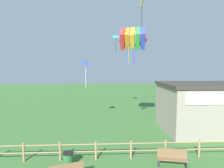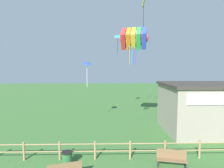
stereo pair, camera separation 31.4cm
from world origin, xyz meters
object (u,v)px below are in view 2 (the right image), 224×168
object	(u,v)px
seaside_building	(215,107)
kite_cyan_delta	(117,37)
kite_yellow_diamond	(144,9)
kite_rainbow_parafoil	(134,39)
trash_bin	(67,159)
kite_blue_delta	(87,64)
park_bench_by_building	(171,158)

from	to	relation	value
seaside_building	kite_cyan_delta	world-z (taller)	kite_cyan_delta
seaside_building	kite_yellow_diamond	size ratio (longest dim) A/B	2.71
seaside_building	kite_cyan_delta	size ratio (longest dim) A/B	4.11
seaside_building	kite_rainbow_parafoil	size ratio (longest dim) A/B	2.74
trash_bin	kite_yellow_diamond	xyz separation A→B (m)	(6.15, 8.99, 11.44)
trash_bin	kite_rainbow_parafoil	bearing A→B (deg)	52.81
kite_yellow_diamond	kite_blue_delta	world-z (taller)	kite_yellow_diamond
seaside_building	kite_cyan_delta	xyz separation A→B (m)	(-8.56, 5.64, 7.17)
park_bench_by_building	trash_bin	world-z (taller)	park_bench_by_building
kite_yellow_diamond	trash_bin	bearing A→B (deg)	-124.36
kite_cyan_delta	kite_yellow_diamond	xyz separation A→B (m)	(2.61, -2.11, 2.50)
park_bench_by_building	kite_yellow_diamond	size ratio (longest dim) A/B	0.51
seaside_building	trash_bin	world-z (taller)	seaside_building
kite_rainbow_parafoil	kite_cyan_delta	bearing A→B (deg)	104.43
trash_bin	kite_cyan_delta	size ratio (longest dim) A/B	0.38
kite_yellow_diamond	kite_cyan_delta	bearing A→B (deg)	141.09
park_bench_by_building	trash_bin	size ratio (longest dim) A/B	2.04
kite_cyan_delta	kite_yellow_diamond	size ratio (longest dim) A/B	0.66
seaside_building	trash_bin	distance (m)	13.39
kite_blue_delta	seaside_building	bearing A→B (deg)	-9.55
trash_bin	kite_blue_delta	distance (m)	9.38
kite_rainbow_parafoil	kite_cyan_delta	world-z (taller)	kite_cyan_delta
kite_rainbow_parafoil	seaside_building	bearing A→B (deg)	-6.48
trash_bin	seaside_building	bearing A→B (deg)	24.29
park_bench_by_building	kite_blue_delta	world-z (taller)	kite_blue_delta
seaside_building	kite_yellow_diamond	xyz separation A→B (m)	(-5.95, 3.53, 9.66)
kite_rainbow_parafoil	kite_yellow_diamond	size ratio (longest dim) A/B	0.99
park_bench_by_building	kite_cyan_delta	xyz separation A→B (m)	(-2.56, 11.35, 8.83)
trash_bin	kite_yellow_diamond	size ratio (longest dim) A/B	0.25
park_bench_by_building	kite_blue_delta	distance (m)	11.12
seaside_building	park_bench_by_building	bearing A→B (deg)	-136.43
trash_bin	kite_yellow_diamond	distance (m)	15.79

